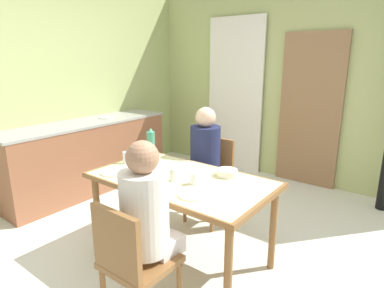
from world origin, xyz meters
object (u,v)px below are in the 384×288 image
(dining_table, at_px, (181,186))
(person_near_diner, at_px, (146,210))
(person_far_diner, at_px, (204,151))
(water_bottle_green_near, at_px, (151,144))
(serving_bowl_center, at_px, (227,173))
(kitchen_counter, at_px, (88,156))
(chair_far_diner, at_px, (212,174))
(chair_near_diner, at_px, (132,261))

(dining_table, bearing_deg, person_near_diner, -68.96)
(person_far_diner, relative_size, water_bottle_green_near, 2.57)
(serving_bowl_center, bearing_deg, water_bottle_green_near, -177.12)
(dining_table, distance_m, serving_bowl_center, 0.39)
(dining_table, xyz_separation_m, person_near_diner, (0.24, -0.63, 0.11))
(kitchen_counter, bearing_deg, person_near_diner, -26.77)
(person_far_diner, xyz_separation_m, water_bottle_green_near, (-0.33, -0.41, 0.10))
(kitchen_counter, height_order, chair_far_diner, kitchen_counter)
(chair_far_diner, height_order, serving_bowl_center, chair_far_diner)
(kitchen_counter, xyz_separation_m, person_near_diner, (2.19, -1.10, 0.33))
(chair_near_diner, distance_m, person_far_diner, 1.50)
(dining_table, relative_size, chair_near_diner, 1.70)
(kitchen_counter, relative_size, dining_table, 1.52)
(chair_far_diner, bearing_deg, person_near_diner, 108.00)
(water_bottle_green_near, relative_size, serving_bowl_center, 1.76)
(kitchen_counter, distance_m, person_far_diner, 1.77)
(kitchen_counter, height_order, person_far_diner, person_far_diner)
(person_far_diner, height_order, serving_bowl_center, person_far_diner)
(person_far_diner, height_order, water_bottle_green_near, person_far_diner)
(kitchen_counter, distance_m, water_bottle_green_near, 1.49)
(dining_table, distance_m, person_near_diner, 0.69)
(person_near_diner, relative_size, serving_bowl_center, 4.53)
(person_far_diner, bearing_deg, kitchen_counter, 5.18)
(chair_far_diner, height_order, person_near_diner, person_near_diner)
(kitchen_counter, distance_m, serving_bowl_center, 2.25)
(water_bottle_green_near, bearing_deg, chair_near_diner, -51.46)
(person_near_diner, bearing_deg, dining_table, 111.04)
(dining_table, relative_size, water_bottle_green_near, 4.92)
(person_far_diner, bearing_deg, dining_table, 108.54)
(chair_far_diner, relative_size, person_far_diner, 1.13)
(chair_near_diner, relative_size, chair_far_diner, 1.00)
(chair_near_diner, bearing_deg, dining_table, 107.55)
(kitchen_counter, relative_size, serving_bowl_center, 13.15)
(water_bottle_green_near, bearing_deg, person_near_diner, -47.26)
(chair_near_diner, bearing_deg, serving_bowl_center, 88.23)
(chair_near_diner, xyz_separation_m, person_near_diner, (0.00, 0.14, 0.28))
(chair_near_diner, height_order, serving_bowl_center, chair_near_diner)
(dining_table, height_order, chair_far_diner, chair_far_diner)
(dining_table, bearing_deg, water_bottle_green_near, 157.83)
(dining_table, bearing_deg, kitchen_counter, 166.33)
(chair_far_diner, relative_size, serving_bowl_center, 5.12)
(chair_near_diner, xyz_separation_m, person_far_diner, (-0.45, 1.40, 0.28))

